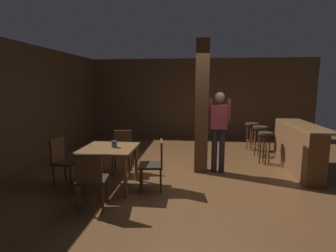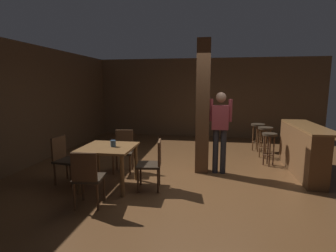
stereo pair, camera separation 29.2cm
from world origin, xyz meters
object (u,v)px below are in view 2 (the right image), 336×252
dining_table (108,153)px  napkin_cup (113,143)px  chair_north (124,149)px  bar_stool_far (258,130)px  chair_south (87,176)px  standing_person (220,127)px  bar_stool_mid (265,135)px  bar_stool_near (269,142)px  chair_west (64,157)px  bar_counter (301,149)px  chair_east (153,162)px

dining_table → napkin_cup: size_ratio=7.97×
chair_north → bar_stool_far: bearing=36.9°
chair_south → standing_person: bearing=44.4°
bar_stool_mid → chair_south: bearing=-133.4°
chair_north → bar_stool_near: chair_north is taller
bar_stool_far → chair_west: bearing=-141.6°
bar_counter → bar_stool_mid: bearing=115.1°
napkin_cup → bar_stool_near: bearing=30.5°
chair_south → standing_person: size_ratio=0.52×
chair_east → chair_north: bearing=134.9°
chair_west → bar_stool_far: (4.04, 3.21, 0.08)m
chair_west → bar_stool_far: chair_west is taller
standing_person → bar_counter: bearing=9.5°
chair_north → bar_stool_near: size_ratio=1.16×
bar_stool_near → bar_stool_far: (-0.03, 1.40, 0.02)m
dining_table → napkin_cup: 0.21m
dining_table → bar_counter: (3.75, 1.38, -0.11)m
chair_north → bar_counter: 3.79m
napkin_cup → chair_south: bearing=-94.9°
chair_south → bar_counter: bearing=31.2°
bar_stool_mid → chair_west: bearing=-148.8°
bar_counter → standing_person: bearing=-170.5°
standing_person → bar_stool_mid: (1.19, 1.41, -0.40)m
bar_stool_mid → standing_person: bearing=-130.0°
chair_north → bar_counter: (3.75, 0.53, 0.02)m
standing_person → dining_table: bearing=-151.8°
dining_table → bar_stool_near: size_ratio=1.22×
chair_south → standing_person: standing_person is taller
chair_south → bar_stool_mid: (3.20, 3.39, 0.10)m
chair_north → dining_table: bearing=-89.5°
chair_east → chair_south: bearing=-132.9°
napkin_cup → bar_stool_far: napkin_cup is taller
bar_stool_far → bar_stool_near: bearing=-88.7°
napkin_cup → bar_stool_mid: bearing=38.6°
chair_south → chair_west: 1.28m
chair_north → bar_counter: bearing=8.0°
chair_west → dining_table: bearing=-0.9°
chair_north → chair_west: bearing=-136.7°
dining_table → bar_counter: size_ratio=0.45×
chair_west → napkin_cup: chair_west is taller
chair_south → bar_stool_far: 5.16m
standing_person → bar_counter: size_ratio=0.83×
chair_south → bar_stool_near: size_ratio=1.16×
dining_table → napkin_cup: bearing=4.8°
chair_west → bar_stool_near: 4.46m
chair_west → standing_person: bearing=20.2°
dining_table → standing_person: size_ratio=0.54×
chair_north → napkin_cup: bearing=-83.2°
bar_stool_near → bar_stool_mid: bar_stool_mid is taller
chair_west → bar_stool_mid: 4.81m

